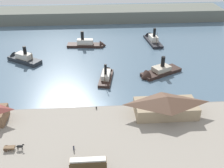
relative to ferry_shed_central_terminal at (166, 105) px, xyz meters
name	(u,v)px	position (x,y,z in m)	size (l,w,h in m)	color
ground_plane	(103,103)	(-20.97, 9.73, -4.75)	(320.00, 320.00, 0.00)	slate
quay_promenade	(106,142)	(-20.97, -12.27, -4.15)	(110.00, 36.00, 1.20)	gray
seawall_edge	(104,108)	(-20.97, 6.13, -4.25)	(110.00, 0.80, 1.00)	slate
ferry_shed_central_terminal	(166,105)	(0.00, 0.00, 0.00)	(21.31, 10.37, 7.00)	#998466
street_tram	(88,164)	(-26.17, -24.00, -0.93)	(9.55, 2.52, 4.54)	#4C381E
horse_cart	(13,147)	(-47.83, -14.21, -2.63)	(5.95, 1.50, 1.87)	brown
pedestrian_walking_west	(74,148)	(-30.45, -15.52, -2.77)	(0.42, 0.42, 1.72)	#33384C
mooring_post_center_east	(96,107)	(-23.56, 4.87, -3.10)	(0.44, 0.44, 0.90)	black
ferry_near_quay	(156,73)	(3.67, 30.84, -3.46)	(21.27, 15.15, 10.34)	black
ferry_moored_east	(152,39)	(10.15, 73.80, -3.41)	(7.90, 21.92, 10.88)	black
ferry_outer_harbor	(90,44)	(-25.86, 67.63, -3.35)	(22.05, 7.39, 10.55)	black
ferry_departing_north	(106,75)	(-18.60, 30.31, -3.54)	(7.59, 17.42, 9.83)	black
ferry_approaching_west	(22,58)	(-59.48, 50.26, -3.12)	(19.12, 15.34, 10.05)	#23282D
far_headland	(97,14)	(-20.97, 119.73, -0.75)	(180.00, 24.00, 8.00)	#60665B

